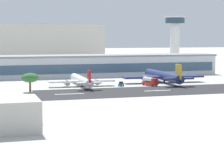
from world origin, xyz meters
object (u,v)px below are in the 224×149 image
at_px(distant_hotel_block, 29,46).
at_px(airliner_gold_tail_gate_1, 164,76).
at_px(terminal_building, 96,65).
at_px(airliner_red_tail_gate_0, 82,81).
at_px(control_tower, 175,35).
at_px(service_baggage_tug_0, 121,84).
at_px(palm_tree_1, 30,79).
at_px(service_fuel_truck_1, 150,81).

distance_m(distant_hotel_block, airliner_gold_tail_gate_1, 152.87).
relative_size(terminal_building, airliner_red_tail_gate_0, 3.51).
xyz_separation_m(control_tower, service_baggage_tug_0, (-75.35, -104.77, -23.44)).
xyz_separation_m(terminal_building, palm_tree_1, (-53.32, -132.61, 5.25)).
bearing_deg(service_baggage_tug_0, service_fuel_truck_1, -56.05).
xyz_separation_m(terminal_building, airliner_red_tail_gate_0, (-21.13, -55.32, -3.42)).
distance_m(terminal_building, service_baggage_tug_0, 59.50).
bearing_deg(terminal_building, control_tower, 32.27).
relative_size(airliner_red_tail_gate_0, palm_tree_1, 3.20).
bearing_deg(airliner_gold_tail_gate_1, service_baggage_tug_0, 110.47).
distance_m(airliner_red_tail_gate_0, service_fuel_truck_1, 32.31).
bearing_deg(service_fuel_truck_1, service_baggage_tug_0, -120.32).
height_order(terminal_building, control_tower, control_tower).
height_order(distant_hotel_block, airliner_red_tail_gate_0, distant_hotel_block).
height_order(terminal_building, airliner_gold_tail_gate_1, terminal_building).
distance_m(control_tower, airliner_red_tail_gate_0, 139.13).
bearing_deg(airliner_red_tail_gate_0, terminal_building, -19.44).
height_order(terminal_building, airliner_red_tail_gate_0, terminal_building).
relative_size(control_tower, airliner_gold_tail_gate_1, 0.76).
distance_m(terminal_building, airliner_gold_tail_gate_1, 55.59).
xyz_separation_m(airliner_gold_tail_gate_1, palm_tree_1, (-75.58, -81.75, 8.12)).
relative_size(terminal_building, service_fuel_truck_1, 16.73).
bearing_deg(service_fuel_truck_1, distant_hotel_block, 171.67).
distance_m(airliner_red_tail_gate_0, palm_tree_1, 84.18).
height_order(control_tower, palm_tree_1, control_tower).
distance_m(service_fuel_truck_1, palm_tree_1, 96.56).
distance_m(terminal_building, service_fuel_truck_1, 62.01).
height_order(airliner_red_tail_gate_0, airliner_gold_tail_gate_1, airliner_gold_tail_gate_1).
xyz_separation_m(airliner_gold_tail_gate_1, service_baggage_tug_0, (-25.43, -8.33, -2.30)).
relative_size(terminal_building, distant_hotel_block, 1.30).
bearing_deg(control_tower, airliner_red_tail_gate_0, -132.76).
bearing_deg(palm_tree_1, airliner_red_tail_gate_0, 67.39).
distance_m(terminal_building, distant_hotel_block, 97.50).
bearing_deg(airliner_gold_tail_gate_1, palm_tree_1, 139.59).
relative_size(control_tower, airliner_red_tail_gate_0, 0.91).
distance_m(control_tower, airliner_gold_tail_gate_1, 110.64).
xyz_separation_m(service_baggage_tug_0, palm_tree_1, (-50.15, -73.42, 10.42)).
xyz_separation_m(control_tower, service_fuel_truck_1, (-61.50, -106.52, -22.46)).
xyz_separation_m(airliner_red_tail_gate_0, service_baggage_tug_0, (17.96, -3.87, -1.76)).
xyz_separation_m(control_tower, distant_hotel_block, (-101.97, 46.70, -8.17)).
bearing_deg(service_baggage_tug_0, terminal_building, 38.07).
bearing_deg(terminal_building, airliner_red_tail_gate_0, -110.90).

